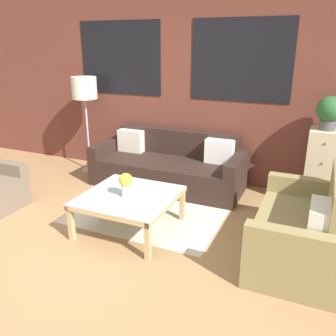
{
  "coord_description": "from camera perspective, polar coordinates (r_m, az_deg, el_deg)",
  "views": [
    {
      "loc": [
        2.07,
        -2.62,
        2.04
      ],
      "look_at": [
        0.39,
        1.22,
        0.55
      ],
      "focal_mm": 38.0,
      "sensor_mm": 36.0,
      "label": 1
    }
  ],
  "objects": [
    {
      "name": "ground_plane",
      "position": [
        3.91,
        -12.79,
        -12.38
      ],
      "size": [
        16.0,
        16.0,
        0.0
      ],
      "primitive_type": "plane",
      "color": "#9E754C"
    },
    {
      "name": "wall_back_brick",
      "position": [
        5.5,
        1.45,
        12.98
      ],
      "size": [
        8.4,
        0.09,
        2.8
      ],
      "color": "brown",
      "rests_on": "ground_plane"
    },
    {
      "name": "rug",
      "position": [
        4.68,
        -2.23,
        -6.23
      ],
      "size": [
        1.86,
        1.72,
        0.0
      ],
      "color": "beige",
      "rests_on": "ground_plane"
    },
    {
      "name": "couch_dark",
      "position": [
        5.28,
        0.14,
        0.1
      ],
      "size": [
        2.21,
        0.88,
        0.78
      ],
      "color": "black",
      "rests_on": "ground_plane"
    },
    {
      "name": "settee_vintage",
      "position": [
        3.74,
        20.88,
        -9.38
      ],
      "size": [
        0.8,
        1.42,
        0.92
      ],
      "color": "olive",
      "rests_on": "ground_plane"
    },
    {
      "name": "coffee_table",
      "position": [
        4.02,
        -6.24,
        -5.04
      ],
      "size": [
        1.0,
        1.0,
        0.43
      ],
      "color": "silver",
      "rests_on": "ground_plane"
    },
    {
      "name": "floor_lamp",
      "position": [
        5.84,
        -13.25,
        11.91
      ],
      "size": [
        0.39,
        0.39,
        1.53
      ],
      "color": "#B2B2B7",
      "rests_on": "ground_plane"
    },
    {
      "name": "drawer_cabinet",
      "position": [
        5.01,
        23.34,
        0.05
      ],
      "size": [
        0.39,
        0.44,
        1.0
      ],
      "color": "#C6B793",
      "rests_on": "ground_plane"
    },
    {
      "name": "potted_plant",
      "position": [
        4.83,
        24.51,
        8.29
      ],
      "size": [
        0.32,
        0.32,
        0.42
      ],
      "color": "#47474C",
      "rests_on": "drawer_cabinet"
    },
    {
      "name": "flower_vase",
      "position": [
        3.89,
        -6.79,
        -2.42
      ],
      "size": [
        0.15,
        0.15,
        0.27
      ],
      "color": "silver",
      "rests_on": "coffee_table"
    }
  ]
}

